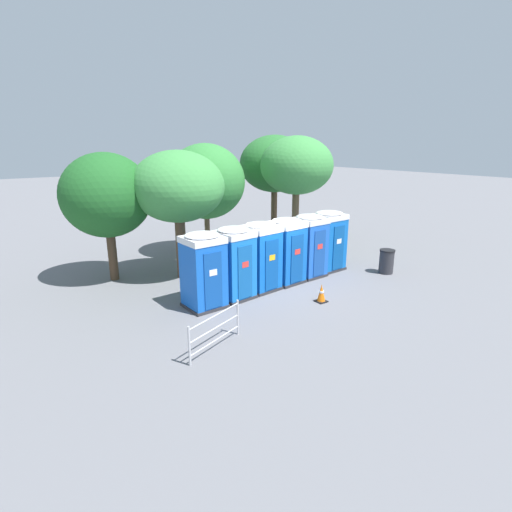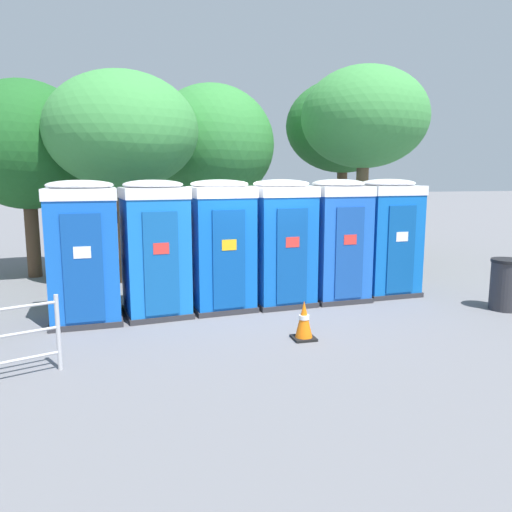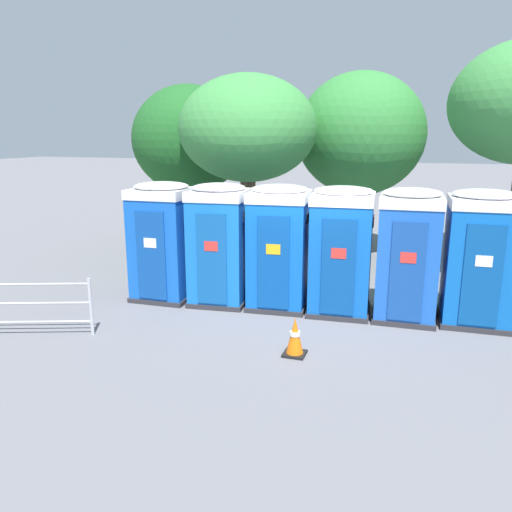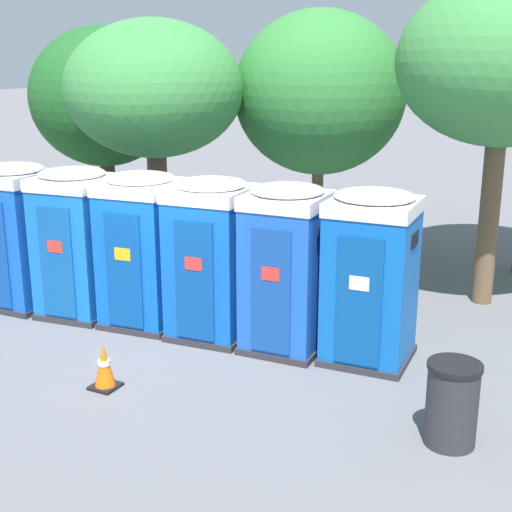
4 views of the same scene
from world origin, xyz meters
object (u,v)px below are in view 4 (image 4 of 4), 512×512
object	(u,v)px
portapotty_2	(142,249)
street_tree_1	(320,93)
portapotty_4	(286,267)
traffic_cone	(104,367)
street_tree_3	(503,63)
portapotty_0	(16,235)
street_tree_2	(154,90)
portapotty_3	(211,258)
portapotty_5	(371,276)
portapotty_1	(76,242)
street_tree_0	(104,98)
trash_can	(452,404)

from	to	relation	value
portapotty_2	street_tree_1	distance (m)	5.98
portapotty_4	traffic_cone	xyz separation A→B (m)	(-1.59, -2.36, -0.97)
street_tree_3	portapotty_0	bearing A→B (deg)	-152.21
portapotty_4	street_tree_1	distance (m)	6.05
street_tree_2	portapotty_0	bearing A→B (deg)	-103.21
traffic_cone	street_tree_1	bearing A→B (deg)	90.79
traffic_cone	portapotty_3	bearing A→B (deg)	81.76
portapotty_5	street_tree_3	xyz separation A→B (m)	(1.06, 3.33, 2.90)
portapotty_3	portapotty_5	xyz separation A→B (m)	(2.52, 0.23, -0.00)
street_tree_2	portapotty_5	bearing A→B (deg)	-26.15
traffic_cone	portapotty_1	bearing A→B (deg)	136.32
portapotty_0	portapotty_2	size ratio (longest dim) A/B	1.00
portapotty_4	street_tree_0	size ratio (longest dim) A/B	0.51
portapotty_0	portapotty_4	size ratio (longest dim) A/B	1.00
street_tree_0	street_tree_1	bearing A→B (deg)	13.36
street_tree_1	portapotty_3	bearing A→B (deg)	-85.39
portapotty_4	street_tree_0	xyz separation A→B (m)	(-6.62, 4.19, 2.06)
portapotty_0	street_tree_3	xyz separation A→B (m)	(7.35, 3.88, 2.90)
street_tree_3	traffic_cone	size ratio (longest dim) A/B	8.78
portapotty_5	street_tree_3	world-z (taller)	street_tree_3
portapotty_1	street_tree_1	xyz separation A→B (m)	(2.08, 5.63, 2.23)
street_tree_3	street_tree_2	bearing A→B (deg)	-174.68
portapotty_1	street_tree_1	world-z (taller)	street_tree_1
portapotty_3	traffic_cone	world-z (taller)	portapotty_3
portapotty_0	portapotty_2	distance (m)	2.53
portapotty_4	portapotty_5	size ratio (longest dim) A/B	1.00
portapotty_1	portapotty_5	bearing A→B (deg)	4.90
portapotty_0	street_tree_3	size ratio (longest dim) A/B	0.45
portapotty_3	portapotty_0	bearing A→B (deg)	-175.28
street_tree_3	portapotty_5	bearing A→B (deg)	-107.58
portapotty_5	street_tree_0	xyz separation A→B (m)	(-7.88, 4.03, 2.06)
portapotty_2	portapotty_5	bearing A→B (deg)	4.48
street_tree_2	portapotty_2	bearing A→B (deg)	-59.83
trash_can	portapotty_0	bearing A→B (deg)	170.70
portapotty_1	trash_can	distance (m)	6.84
portapotty_5	street_tree_1	world-z (taller)	street_tree_1
portapotty_0	portapotty_5	xyz separation A→B (m)	(6.30, 0.55, 0.00)
portapotty_1	street_tree_3	size ratio (longest dim) A/B	0.45
portapotty_5	traffic_cone	world-z (taller)	portapotty_5
street_tree_2	trash_can	xyz separation A→B (m)	(7.14, -4.56, -3.12)
trash_can	street_tree_2	bearing A→B (deg)	147.46
portapotty_3	street_tree_0	xyz separation A→B (m)	(-5.36, 4.26, 2.06)
portapotty_5	street_tree_2	distance (m)	6.60
portapotty_2	portapotty_5	world-z (taller)	same
street_tree_0	street_tree_2	distance (m)	2.70
portapotty_2	street_tree_2	world-z (taller)	street_tree_2
portapotty_2	portapotty_5	distance (m)	3.79
portapotty_4	street_tree_3	bearing A→B (deg)	56.54
portapotty_3	traffic_cone	xyz separation A→B (m)	(-0.33, -2.29, -0.97)
portapotty_4	street_tree_0	bearing A→B (deg)	147.65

